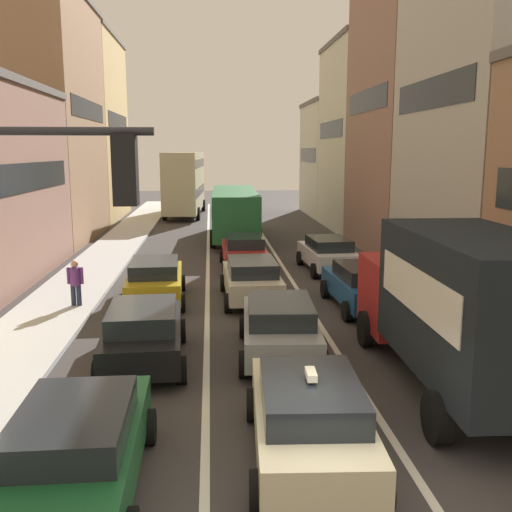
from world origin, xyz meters
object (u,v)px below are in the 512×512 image
object	(u,v)px
sedan_left_lane_front	(77,447)
coupe_centre_lane_fourth	(244,251)
hatchback_centre_lane_third	(252,279)
wagon_right_lane_far	(328,253)
removalist_box_truck	(457,302)
taxi_centre_lane_front	(309,416)
wagon_left_lane_second	(144,332)
bus_far_queue_secondary	(185,181)
pedestrian_near_kerb	(75,282)
sedan_right_lane_behind_truck	(363,285)
sedan_left_lane_third	(155,279)
bus_mid_queue_primary	(234,210)
sedan_centre_lane_second	(280,326)

from	to	relation	value
sedan_left_lane_front	coupe_centre_lane_fourth	xyz separation A→B (m)	(3.51, 17.22, 0.00)
hatchback_centre_lane_third	wagon_right_lane_far	world-z (taller)	same
removalist_box_truck	wagon_right_lane_far	size ratio (longest dim) A/B	1.77
taxi_centre_lane_front	hatchback_centre_lane_third	xyz separation A→B (m)	(-0.20, 10.71, -0.00)
wagon_left_lane_second	wagon_right_lane_far	size ratio (longest dim) A/B	1.00
wagon_left_lane_second	bus_far_queue_secondary	xyz separation A→B (m)	(-0.36, 33.37, 2.03)
wagon_right_lane_far	bus_far_queue_secondary	distance (m)	23.86
taxi_centre_lane_front	coupe_centre_lane_fourth	xyz separation A→B (m)	(-0.13, 16.48, -0.00)
bus_far_queue_secondary	pedestrian_near_kerb	bearing A→B (deg)	177.94
hatchback_centre_lane_third	bus_far_queue_secondary	bearing A→B (deg)	5.74
removalist_box_truck	pedestrian_near_kerb	size ratio (longest dim) A/B	4.67
hatchback_centre_lane_third	pedestrian_near_kerb	world-z (taller)	pedestrian_near_kerb
sedan_right_lane_behind_truck	coupe_centre_lane_fourth	bearing A→B (deg)	24.69
wagon_left_lane_second	bus_far_queue_secondary	distance (m)	33.43
sedan_left_lane_third	sedan_right_lane_behind_truck	world-z (taller)	same
coupe_centre_lane_fourth	sedan_left_lane_third	bearing A→B (deg)	147.87
hatchback_centre_lane_third	pedestrian_near_kerb	size ratio (longest dim) A/B	2.62
bus_mid_queue_primary	sedan_right_lane_behind_truck	bearing A→B (deg)	-166.01
hatchback_centre_lane_third	bus_mid_queue_primary	bearing A→B (deg)	-1.46
wagon_right_lane_far	removalist_box_truck	bearing A→B (deg)	177.75
removalist_box_truck	pedestrian_near_kerb	xyz separation A→B (m)	(-9.70, 7.31, -1.03)
removalist_box_truck	sedan_right_lane_behind_truck	distance (m)	6.84
removalist_box_truck	bus_mid_queue_primary	bearing A→B (deg)	11.03
bus_far_queue_secondary	wagon_left_lane_second	bearing A→B (deg)	-176.54
sedan_centre_lane_second	pedestrian_near_kerb	size ratio (longest dim) A/B	2.65
sedan_left_lane_front	sedan_right_lane_behind_truck	size ratio (longest dim) A/B	0.99
coupe_centre_lane_fourth	pedestrian_near_kerb	xyz separation A→B (m)	(-5.92, -6.47, 0.15)
coupe_centre_lane_fourth	pedestrian_near_kerb	world-z (taller)	pedestrian_near_kerb
removalist_box_truck	taxi_centre_lane_front	size ratio (longest dim) A/B	1.77
sedan_left_lane_third	coupe_centre_lane_fourth	size ratio (longest dim) A/B	1.01
taxi_centre_lane_front	bus_mid_queue_primary	size ratio (longest dim) A/B	0.42
taxi_centre_lane_front	wagon_left_lane_second	bearing A→B (deg)	36.88
wagon_left_lane_second	sedan_right_lane_behind_truck	xyz separation A→B (m)	(6.70, 4.58, 0.00)
sedan_left_lane_front	wagon_left_lane_second	distance (m)	5.61
wagon_right_lane_far	pedestrian_near_kerb	distance (m)	11.02
sedan_centre_lane_second	coupe_centre_lane_fourth	world-z (taller)	same
removalist_box_truck	wagon_left_lane_second	bearing A→B (deg)	74.10
sedan_right_lane_behind_truck	wagon_right_lane_far	world-z (taller)	same
sedan_centre_lane_second	bus_mid_queue_primary	world-z (taller)	bus_mid_queue_primary
sedan_left_lane_front	hatchback_centre_lane_third	xyz separation A→B (m)	(3.44, 11.45, 0.00)
sedan_left_lane_front	sedan_right_lane_behind_truck	distance (m)	12.39
sedan_centre_lane_second	hatchback_centre_lane_third	distance (m)	5.62
sedan_centre_lane_second	bus_mid_queue_primary	distance (m)	20.12
sedan_centre_lane_second	wagon_right_lane_far	world-z (taller)	same
wagon_right_lane_far	wagon_left_lane_second	bearing A→B (deg)	144.69
hatchback_centre_lane_third	pedestrian_near_kerb	xyz separation A→B (m)	(-5.86, -0.69, 0.15)
sedan_centre_lane_second	pedestrian_near_kerb	xyz separation A→B (m)	(-6.17, 4.92, 0.15)
taxi_centre_lane_front	bus_mid_queue_primary	distance (m)	25.21
removalist_box_truck	pedestrian_near_kerb	distance (m)	12.19
removalist_box_truck	sedan_left_lane_third	world-z (taller)	removalist_box_truck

